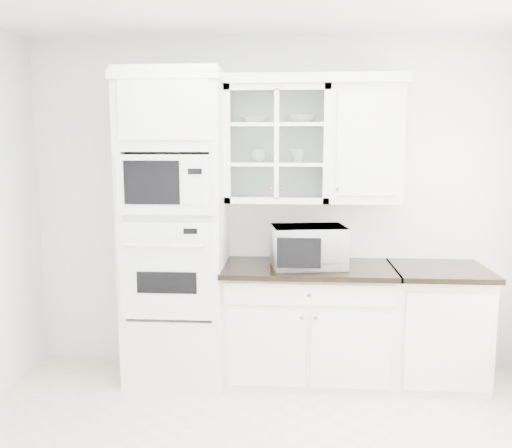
{
  "coord_description": "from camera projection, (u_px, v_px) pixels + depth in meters",
  "views": [
    {
      "loc": [
        0.15,
        -2.69,
        1.86
      ],
      "look_at": [
        -0.1,
        1.05,
        1.3
      ],
      "focal_mm": 38.0,
      "sensor_mm": 36.0,
      "label": 1
    }
  ],
  "objects": [
    {
      "name": "room_shell",
      "position": [
        266.0,
        158.0,
        3.1
      ],
      "size": [
        4.0,
        3.5,
        2.7
      ],
      "color": "white",
      "rests_on": "ground"
    },
    {
      "name": "oven_column",
      "position": [
        176.0,
        229.0,
        4.21
      ],
      "size": [
        0.76,
        0.68,
        2.4
      ],
      "color": "white",
      "rests_on": "ground"
    },
    {
      "name": "base_cabinet_run",
      "position": [
        307.0,
        322.0,
        4.28
      ],
      "size": [
        1.32,
        0.67,
        0.92
      ],
      "color": "white",
      "rests_on": "ground"
    },
    {
      "name": "extra_base_cabinet",
      "position": [
        436.0,
        324.0,
        4.21
      ],
      "size": [
        0.72,
        0.67,
        0.92
      ],
      "color": "white",
      "rests_on": "ground"
    },
    {
      "name": "upper_cabinet_glass",
      "position": [
        277.0,
        144.0,
        4.22
      ],
      "size": [
        0.8,
        0.33,
        0.9
      ],
      "color": "white",
      "rests_on": "room_shell"
    },
    {
      "name": "upper_cabinet_solid",
      "position": [
        365.0,
        144.0,
        4.18
      ],
      "size": [
        0.55,
        0.33,
        0.9
      ],
      "primitive_type": "cube",
      "color": "white",
      "rests_on": "room_shell"
    },
    {
      "name": "crown_molding",
      "position": [
        264.0,
        80.0,
        4.13
      ],
      "size": [
        2.14,
        0.38,
        0.07
      ],
      "primitive_type": "cube",
      "color": "white",
      "rests_on": "room_shell"
    },
    {
      "name": "countertop_microwave",
      "position": [
        308.0,
        246.0,
        4.14
      ],
      "size": [
        0.61,
        0.53,
        0.32
      ],
      "primitive_type": "imported",
      "rotation": [
        0.0,
        0.0,
        3.3
      ],
      "color": "white",
      "rests_on": "base_cabinet_run"
    },
    {
      "name": "bowl_a",
      "position": [
        253.0,
        120.0,
        4.19
      ],
      "size": [
        0.26,
        0.26,
        0.05
      ],
      "primitive_type": "imported",
      "rotation": [
        0.0,
        0.0,
        0.27
      ],
      "color": "white",
      "rests_on": "upper_cabinet_glass"
    },
    {
      "name": "bowl_b",
      "position": [
        302.0,
        119.0,
        4.2
      ],
      "size": [
        0.22,
        0.22,
        0.06
      ],
      "primitive_type": "imported",
      "rotation": [
        0.0,
        0.0,
        -0.08
      ],
      "color": "white",
      "rests_on": "upper_cabinet_glass"
    },
    {
      "name": "cup_a",
      "position": [
        259.0,
        156.0,
        4.25
      ],
      "size": [
        0.15,
        0.15,
        0.1
      ],
      "primitive_type": "imported",
      "rotation": [
        0.0,
        0.0,
        -0.23
      ],
      "color": "white",
      "rests_on": "upper_cabinet_glass"
    },
    {
      "name": "cup_b",
      "position": [
        298.0,
        156.0,
        4.23
      ],
      "size": [
        0.11,
        0.11,
        0.11
      ],
      "primitive_type": "imported",
      "rotation": [
        0.0,
        0.0,
        0.0
      ],
      "color": "white",
      "rests_on": "upper_cabinet_glass"
    }
  ]
}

